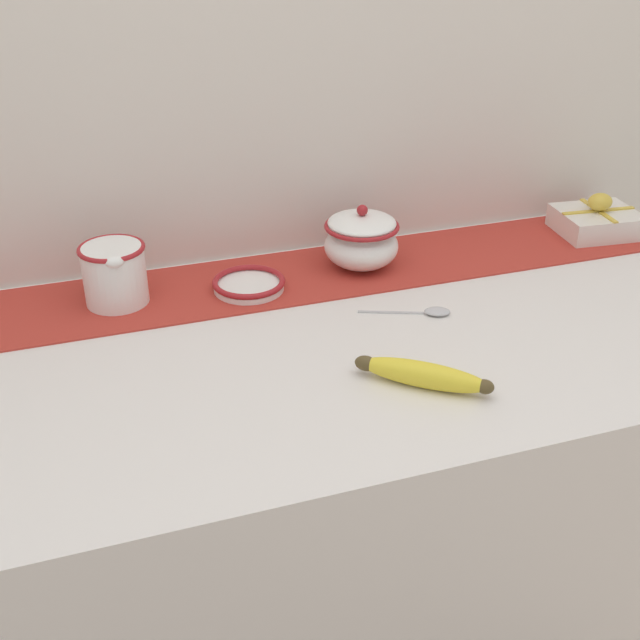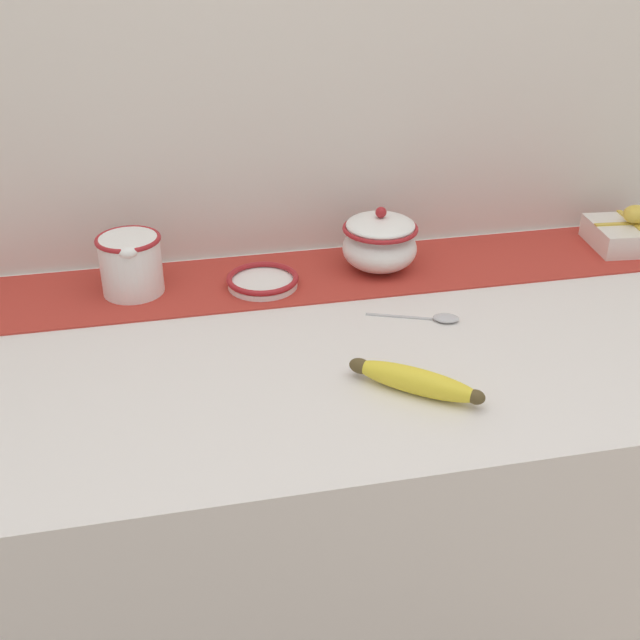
{
  "view_description": "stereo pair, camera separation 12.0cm",
  "coord_description": "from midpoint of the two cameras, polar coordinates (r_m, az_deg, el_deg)",
  "views": [
    {
      "loc": [
        -0.39,
        -1.02,
        1.49
      ],
      "look_at": [
        -0.06,
        -0.03,
        0.91
      ],
      "focal_mm": 45.0,
      "sensor_mm": 36.0,
      "label": 1
    },
    {
      "loc": [
        -0.28,
        -1.05,
        1.49
      ],
      "look_at": [
        -0.06,
        -0.03,
        0.91
      ],
      "focal_mm": 45.0,
      "sensor_mm": 36.0,
      "label": 2
    }
  ],
  "objects": [
    {
      "name": "back_wall",
      "position": [
        1.47,
        1.31,
        17.5
      ],
      "size": [
        2.27,
        0.04,
        2.4
      ],
      "primitive_type": "cube",
      "color": "silver",
      "rests_on": "ground_plane"
    },
    {
      "name": "table_runner",
      "position": [
        1.45,
        2.43,
        3.17
      ],
      "size": [
        1.35,
        0.22,
        0.0
      ],
      "primitive_type": "cube",
      "color": "#B23328",
      "rests_on": "countertop"
    },
    {
      "name": "sugar_bowl",
      "position": [
        1.46,
        6.64,
        5.48
      ],
      "size": [
        0.14,
        0.14,
        0.12
      ],
      "color": "white",
      "rests_on": "countertop"
    },
    {
      "name": "small_dish",
      "position": [
        1.4,
        -1.67,
        2.74
      ],
      "size": [
        0.13,
        0.13,
        0.02
      ],
      "color": "white",
      "rests_on": "countertop"
    },
    {
      "name": "countertop",
      "position": [
        1.52,
        4.26,
        -15.43
      ],
      "size": [
        1.47,
        0.69,
        0.86
      ],
      "primitive_type": "cube",
      "color": "silver",
      "rests_on": "ground_plane"
    },
    {
      "name": "cream_pitcher",
      "position": [
        1.39,
        -10.93,
        3.99
      ],
      "size": [
        0.11,
        0.13,
        0.1
      ],
      "color": "white",
      "rests_on": "countertop"
    },
    {
      "name": "banana",
      "position": [
        1.13,
        9.82,
        -4.37
      ],
      "size": [
        0.17,
        0.15,
        0.04
      ],
      "rotation": [
        0.0,
        0.0,
        -0.69
      ],
      "color": "yellow",
      "rests_on": "countertop"
    },
    {
      "name": "gift_box",
      "position": [
        1.69,
        23.23,
        5.65
      ],
      "size": [
        0.17,
        0.15,
        0.08
      ],
      "rotation": [
        0.0,
        0.0,
        -0.1
      ],
      "color": "silver",
      "rests_on": "countertop"
    },
    {
      "name": "spoon",
      "position": [
        1.32,
        11.21,
        0.07
      ],
      "size": [
        0.15,
        0.07,
        0.01
      ],
      "rotation": [
        0.0,
        0.0,
        -0.37
      ],
      "color": "#B7B7BC",
      "rests_on": "countertop"
    }
  ]
}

